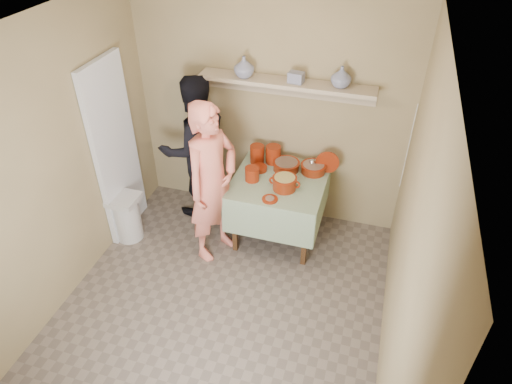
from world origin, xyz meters
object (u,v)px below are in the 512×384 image
(trash_bin, at_px, (127,217))
(serving_table, at_px, (279,189))
(person_helper, at_px, (196,148))
(cazuela_rice, at_px, (285,182))
(person_cook, at_px, (212,184))

(trash_bin, bearing_deg, serving_table, 18.09)
(person_helper, height_order, cazuela_rice, person_helper)
(person_cook, bearing_deg, serving_table, -30.35)
(serving_table, bearing_deg, person_helper, 169.48)
(person_cook, bearing_deg, trash_bin, 118.88)
(cazuela_rice, relative_size, trash_bin, 0.59)
(person_helper, distance_m, trash_bin, 1.09)
(serving_table, bearing_deg, person_cook, -143.84)
(serving_table, relative_size, trash_bin, 1.74)
(serving_table, xyz_separation_m, cazuela_rice, (0.09, -0.14, 0.20))
(person_cook, height_order, serving_table, person_cook)
(person_helper, height_order, trash_bin, person_helper)
(person_cook, height_order, cazuela_rice, person_cook)
(person_cook, height_order, trash_bin, person_cook)
(serving_table, bearing_deg, trash_bin, -161.91)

